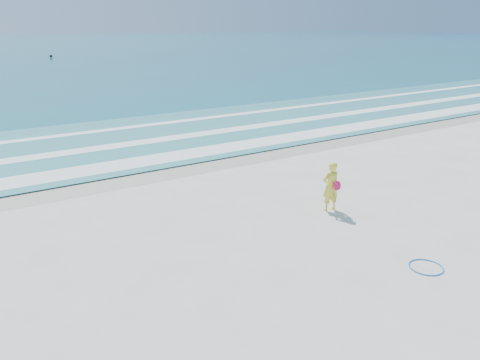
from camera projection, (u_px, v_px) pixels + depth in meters
ground at (337, 273)px, 10.19m from camera, size 400.00×400.00×0.00m
wet_sand at (166, 169)px, 17.36m from camera, size 400.00×2.40×0.00m
shallow at (121, 141)px, 21.33m from camera, size 400.00×10.00×0.01m
foam_near at (153, 160)px, 18.38m from camera, size 400.00×1.40×0.01m
foam_mid at (127, 144)px, 20.69m from camera, size 400.00×0.90×0.01m
foam_far at (104, 130)px, 23.32m from camera, size 400.00×0.60×0.01m
hoop at (426, 267)px, 10.42m from camera, size 0.79×0.79×0.03m
buoy at (51, 56)px, 70.22m from camera, size 0.42×0.42×0.42m
woman at (331, 186)px, 13.38m from camera, size 0.56×0.42×1.46m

